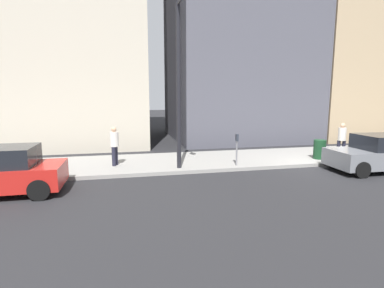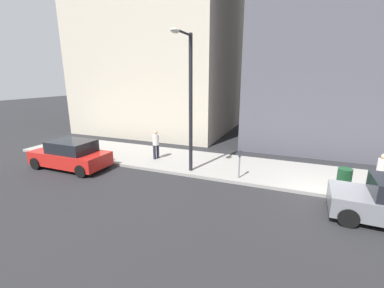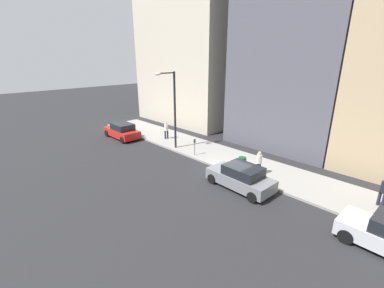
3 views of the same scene
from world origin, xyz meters
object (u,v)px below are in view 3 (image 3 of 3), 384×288
(trash_bin, at_px, (242,163))
(office_tower_right, at_px, (206,22))
(parked_car_red, at_px, (122,131))
(pedestrian_midblock, at_px, (259,162))
(pedestrian_near_meter, at_px, (384,190))
(streetlamp, at_px, (172,104))
(parked_car_grey, at_px, (241,177))
(parking_meter, at_px, (195,145))
(pedestrian_far_corner, at_px, (166,129))
(office_block_center, at_px, (303,44))

(trash_bin, xyz_separation_m, office_tower_right, (10.89, 13.88, 11.17))
(parked_car_red, xyz_separation_m, office_tower_right, (12.95, 0.86, 11.03))
(parked_car_red, height_order, pedestrian_midblock, pedestrian_midblock)
(trash_bin, bearing_deg, parked_car_red, 98.98)
(pedestrian_near_meter, distance_m, pedestrian_midblock, 6.85)
(streetlamp, height_order, pedestrian_midblock, streetlamp)
(parked_car_grey, height_order, streetlamp, streetlamp)
(trash_bin, relative_size, pedestrian_near_meter, 0.54)
(parked_car_red, relative_size, parking_meter, 3.12)
(parked_car_grey, relative_size, office_tower_right, 0.18)
(parked_car_red, relative_size, pedestrian_near_meter, 2.54)
(pedestrian_far_corner, height_order, office_tower_right, office_tower_right)
(parking_meter, relative_size, pedestrian_midblock, 0.81)
(parked_car_red, distance_m, trash_bin, 13.19)
(office_tower_right, bearing_deg, streetlamp, -148.47)
(parked_car_red, xyz_separation_m, streetlamp, (1.44, -6.20, 3.28))
(office_block_center, bearing_deg, parked_car_red, 132.86)
(parked_car_grey, distance_m, parking_meter, 5.98)
(parking_meter, distance_m, office_tower_right, 18.33)
(pedestrian_far_corner, bearing_deg, trash_bin, 107.17)
(pedestrian_near_meter, bearing_deg, pedestrian_far_corner, 25.09)
(parked_car_grey, height_order, office_tower_right, office_tower_right)
(pedestrian_midblock, bearing_deg, office_block_center, 123.94)
(pedestrian_midblock, height_order, office_tower_right, office_tower_right)
(parked_car_grey, distance_m, pedestrian_midblock, 2.25)
(pedestrian_near_meter, height_order, office_block_center, office_block_center)
(pedestrian_midblock, xyz_separation_m, pedestrian_far_corner, (0.60, 10.69, 0.00))
(parked_car_red, bearing_deg, pedestrian_midblock, -81.65)
(parking_meter, relative_size, pedestrian_near_meter, 0.81)
(pedestrian_near_meter, bearing_deg, office_tower_right, -0.66)
(parking_meter, bearing_deg, pedestrian_midblock, -84.35)
(pedestrian_near_meter, bearing_deg, parked_car_grey, 50.88)
(parked_car_grey, xyz_separation_m, pedestrian_far_corner, (2.82, 10.82, 0.35))
(pedestrian_far_corner, bearing_deg, parked_car_grey, 96.84)
(parked_car_red, relative_size, trash_bin, 4.68)
(parking_meter, xyz_separation_m, trash_bin, (0.45, -4.34, -0.38))
(streetlamp, bearing_deg, office_tower_right, 31.53)
(parked_car_grey, relative_size, pedestrian_midblock, 2.57)
(trash_bin, bearing_deg, pedestrian_far_corner, 85.72)
(office_block_center, bearing_deg, office_tower_right, 82.93)
(pedestrian_midblock, distance_m, pedestrian_far_corner, 10.70)
(parked_car_red, xyz_separation_m, pedestrian_midblock, (2.16, -14.28, 0.35))
(pedestrian_midblock, bearing_deg, pedestrian_near_meter, 32.06)
(pedestrian_far_corner, distance_m, office_tower_right, 15.41)
(parked_car_grey, distance_m, pedestrian_far_corner, 11.19)
(streetlamp, distance_m, pedestrian_near_meter, 15.23)
(trash_bin, relative_size, office_tower_right, 0.04)
(trash_bin, distance_m, office_tower_right, 20.88)
(parked_car_red, xyz_separation_m, pedestrian_near_meter, (3.46, -21.01, 0.35))
(parked_car_grey, distance_m, office_tower_right, 22.89)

